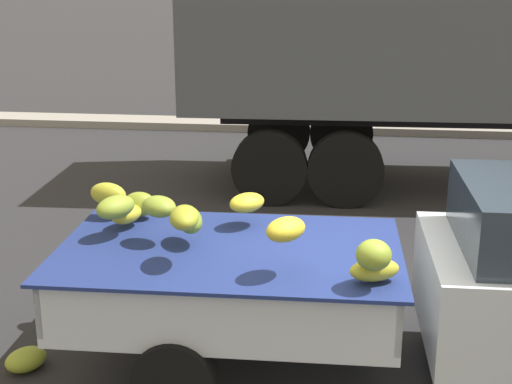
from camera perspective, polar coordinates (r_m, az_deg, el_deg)
name	(u,v)px	position (r m, az deg, el deg)	size (l,w,h in m)	color
ground	(374,378)	(6.38, 9.17, -14.09)	(220.00, 220.00, 0.00)	#28282B
curb_strip	(358,128)	(15.44, 7.98, 4.98)	(80.00, 0.80, 0.16)	gray
pickup_truck	(470,280)	(6.15, 16.35, -6.63)	(4.99, 1.84, 1.70)	silver
fallen_banana_bunch_near_tailgate	(26,359)	(6.67, -17.48, -12.33)	(0.36, 0.28, 0.19)	#97AA32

